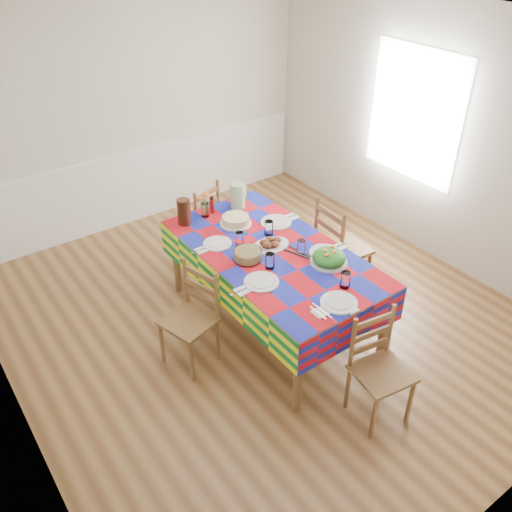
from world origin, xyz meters
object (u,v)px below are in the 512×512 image
at_px(tea_pitcher, 184,212).
at_px(chair_far, 199,223).
at_px(green_pitcher, 238,195).
at_px(chair_left, 192,318).
at_px(meat_platter, 271,244).
at_px(chair_near, 379,369).
at_px(dining_table, 272,260).
at_px(chair_right, 339,249).

bearing_deg(tea_pitcher, chair_far, 48.36).
height_order(green_pitcher, chair_far, green_pitcher).
bearing_deg(green_pitcher, chair_left, -141.32).
height_order(tea_pitcher, chair_left, tea_pitcher).
relative_size(meat_platter, chair_far, 0.37).
distance_m(tea_pitcher, chair_near, 2.31).
xyz_separation_m(tea_pitcher, chair_near, (0.40, -2.22, -0.49)).
distance_m(dining_table, chair_right, 0.87).
xyz_separation_m(green_pitcher, tea_pitcher, (-0.60, 0.02, -0.00)).
height_order(chair_left, chair_right, chair_right).
xyz_separation_m(dining_table, green_pitcher, (0.21, 0.86, 0.22)).
bearing_deg(green_pitcher, meat_platter, -102.77).
distance_m(meat_platter, chair_far, 1.32).
xyz_separation_m(chair_far, chair_left, (-0.86, -1.33, -0.01)).
bearing_deg(chair_near, chair_right, 66.67).
bearing_deg(dining_table, green_pitcher, 76.14).
distance_m(dining_table, chair_left, 0.89).
height_order(dining_table, tea_pitcher, tea_pitcher).
relative_size(meat_platter, chair_near, 0.39).
bearing_deg(meat_platter, dining_table, -114.85).
bearing_deg(chair_right, tea_pitcher, 58.98).
xyz_separation_m(chair_near, chair_right, (0.83, 1.34, 0.07)).
height_order(dining_table, chair_left, chair_left).
xyz_separation_m(green_pitcher, chair_left, (-1.06, -0.85, -0.49)).
distance_m(tea_pitcher, chair_left, 1.10).
bearing_deg(tea_pitcher, chair_near, -79.88).
bearing_deg(chair_near, chair_far, 98.43).
bearing_deg(chair_left, tea_pitcher, 136.52).
xyz_separation_m(tea_pitcher, chair_right, (1.23, -0.88, -0.43)).
bearing_deg(chair_far, chair_left, 38.82).
xyz_separation_m(dining_table, meat_platter, (0.03, 0.07, 0.12)).
bearing_deg(chair_near, green_pitcher, 93.23).
distance_m(chair_far, chair_right, 1.57).
xyz_separation_m(meat_platter, tea_pitcher, (-0.42, 0.81, 0.10)).
height_order(green_pitcher, tea_pitcher, green_pitcher).
relative_size(dining_table, green_pitcher, 8.27).
xyz_separation_m(green_pitcher, chair_right, (0.63, -0.86, -0.43)).
xyz_separation_m(tea_pitcher, chair_far, (0.40, 0.45, -0.48)).
xyz_separation_m(dining_table, chair_near, (0.01, -1.34, -0.27)).
bearing_deg(meat_platter, green_pitcher, 77.23).
height_order(meat_platter, chair_near, chair_near).
bearing_deg(dining_table, chair_left, 179.22).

